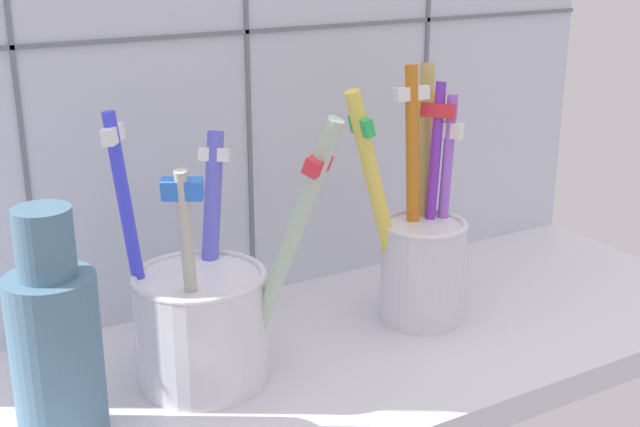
% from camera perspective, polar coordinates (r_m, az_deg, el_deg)
% --- Properties ---
extents(counter_slab, '(0.64, 0.22, 0.02)m').
position_cam_1_polar(counter_slab, '(0.59, 0.39, -10.00)').
color(counter_slab, silver).
rests_on(counter_slab, ground).
extents(tile_wall_back, '(0.64, 0.02, 0.45)m').
position_cam_1_polar(tile_wall_back, '(0.63, -5.38, 12.42)').
color(tile_wall_back, silver).
rests_on(tile_wall_back, ground).
extents(toothbrush_cup_left, '(0.11, 0.12, 0.18)m').
position_cam_1_polar(toothbrush_cup_left, '(0.54, -7.83, -6.84)').
color(toothbrush_cup_left, silver).
rests_on(toothbrush_cup_left, counter_slab).
extents(toothbrush_cup_right, '(0.10, 0.08, 0.18)m').
position_cam_1_polar(toothbrush_cup_right, '(0.61, 6.74, -2.50)').
color(toothbrush_cup_right, silver).
rests_on(toothbrush_cup_right, counter_slab).
extents(ceramic_vase, '(0.05, 0.05, 0.14)m').
position_cam_1_polar(ceramic_vase, '(0.49, -17.23, -8.40)').
color(ceramic_vase, slate).
rests_on(ceramic_vase, counter_slab).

